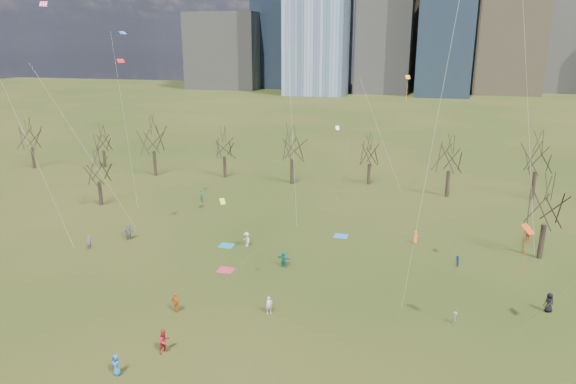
% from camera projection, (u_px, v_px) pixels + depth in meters
% --- Properties ---
extents(ground, '(500.00, 500.00, 0.00)m').
position_uv_depth(ground, '(251.00, 307.00, 44.27)').
color(ground, black).
rests_on(ground, ground).
extents(downtown_skyline, '(212.50, 78.00, 118.00)m').
position_uv_depth(downtown_skyline, '(400.00, 3.00, 229.04)').
color(downtown_skyline, slate).
rests_on(downtown_skyline, ground).
extents(bare_tree_row, '(113.04, 29.80, 9.50)m').
position_uv_depth(bare_tree_row, '(332.00, 152.00, 77.05)').
color(bare_tree_row, black).
rests_on(bare_tree_row, ground).
extents(blanket_teal, '(1.60, 1.50, 0.03)m').
position_uv_depth(blanket_teal, '(226.00, 246.00, 57.67)').
color(blanket_teal, '#187492').
rests_on(blanket_teal, ground).
extents(blanket_navy, '(1.60, 1.50, 0.03)m').
position_uv_depth(blanket_navy, '(341.00, 236.00, 60.54)').
color(blanket_navy, '#2765B6').
rests_on(blanket_navy, ground).
extents(blanket_crimson, '(1.60, 1.50, 0.03)m').
position_uv_depth(blanket_crimson, '(226.00, 270.00, 51.45)').
color(blanket_crimson, '#C4273E').
rests_on(blanket_crimson, ground).
extents(person_0, '(0.89, 0.73, 1.56)m').
position_uv_depth(person_0, '(116.00, 365.00, 35.04)').
color(person_0, '#235D9B').
rests_on(person_0, ground).
extents(person_1, '(0.67, 0.61, 1.53)m').
position_uv_depth(person_1, '(269.00, 305.00, 43.05)').
color(person_1, silver).
rests_on(person_1, ground).
extents(person_2, '(1.05, 1.14, 1.88)m').
position_uv_depth(person_2, '(164.00, 341.00, 37.55)').
color(person_2, '#B41926').
rests_on(person_2, ground).
extents(person_3, '(0.48, 0.73, 1.07)m').
position_uv_depth(person_3, '(455.00, 318.00, 41.54)').
color(person_3, '#5C5D60').
rests_on(person_3, ground).
extents(person_4, '(1.08, 0.83, 1.71)m').
position_uv_depth(person_4, '(176.00, 303.00, 43.28)').
color(person_4, '#CE5D16').
rests_on(person_4, ground).
extents(person_5, '(1.66, 0.80, 1.72)m').
position_uv_depth(person_5, '(284.00, 259.00, 52.01)').
color(person_5, '#1C7E70').
rests_on(person_5, ground).
extents(person_6, '(0.99, 0.82, 1.74)m').
position_uv_depth(person_6, '(549.00, 302.00, 43.29)').
color(person_6, black).
rests_on(person_6, ground).
extents(person_7, '(0.54, 0.66, 1.54)m').
position_uv_depth(person_7, '(89.00, 242.00, 56.55)').
color(person_7, '#79458A').
rests_on(person_7, ground).
extents(person_8, '(0.48, 0.61, 1.22)m').
position_uv_depth(person_8, '(457.00, 261.00, 52.14)').
color(person_8, '#223E95').
rests_on(person_8, ground).
extents(person_9, '(1.22, 1.16, 1.66)m').
position_uv_depth(person_9, '(247.00, 239.00, 57.29)').
color(person_9, silver).
rests_on(person_9, ground).
extents(person_10, '(1.10, 0.66, 1.75)m').
position_uv_depth(person_10, '(528.00, 234.00, 58.70)').
color(person_10, '#BC3B1A').
rests_on(person_10, ground).
extents(person_11, '(1.61, 1.52, 1.81)m').
position_uv_depth(person_11, '(129.00, 232.00, 59.27)').
color(person_11, slate).
rests_on(person_11, ground).
extents(person_12, '(0.70, 0.86, 1.52)m').
position_uv_depth(person_12, '(416.00, 237.00, 58.12)').
color(person_12, orange).
rests_on(person_12, ground).
extents(person_13, '(0.74, 0.80, 1.83)m').
position_uv_depth(person_13, '(202.00, 196.00, 73.39)').
color(person_13, '#17684E').
rests_on(person_13, ground).
extents(kites_airborne, '(51.06, 45.98, 34.79)m').
position_uv_depth(kites_airborne, '(324.00, 123.00, 50.35)').
color(kites_airborne, '#C9E724').
rests_on(kites_airborne, ground).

